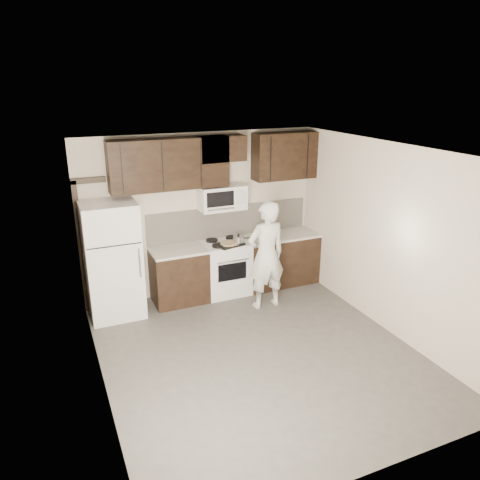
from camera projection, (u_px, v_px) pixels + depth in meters
floor at (258, 353)px, 6.29m from camera, size 4.50×4.50×0.00m
back_wall at (201, 214)px, 7.80m from camera, size 4.00×0.00×4.00m
ceiling at (261, 151)px, 5.41m from camera, size 4.50×4.50×0.00m
counter_run at (242, 265)px, 8.05m from camera, size 2.95×0.64×0.91m
stove at (225, 267)px, 7.94m from camera, size 0.76×0.66×0.94m
backsplash at (229, 221)px, 8.04m from camera, size 2.90×0.02×0.54m
upper_cabinets at (216, 159)px, 7.42m from camera, size 3.48×0.35×0.78m
microwave at (222, 198)px, 7.65m from camera, size 0.76×0.42×0.40m
refrigerator at (113, 260)px, 7.05m from camera, size 0.80×0.76×1.80m
door_trim at (82, 235)px, 7.08m from camera, size 0.50×0.08×2.12m
saucepan at (239, 240)px, 7.71m from camera, size 0.31×0.18×0.17m
baking_tray at (229, 244)px, 7.67m from camera, size 0.50×0.42×0.02m
pizza at (229, 243)px, 7.66m from camera, size 0.36×0.36×0.02m
person at (266, 255)px, 7.33m from camera, size 0.66×0.45×1.75m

